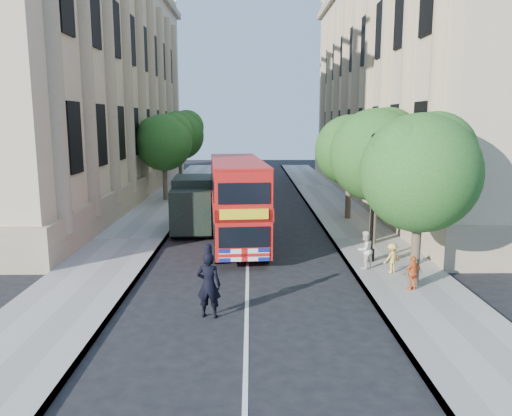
{
  "coord_description": "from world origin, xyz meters",
  "views": [
    {
      "loc": [
        0.12,
        -13.55,
        5.77
      ],
      "look_at": [
        0.34,
        6.12,
        2.3
      ],
      "focal_mm": 35.0,
      "sensor_mm": 36.0,
      "label": 1
    }
  ],
  "objects_px": {
    "box_van": "(193,206)",
    "police_constable": "(209,285)",
    "lamp_post": "(373,203)",
    "woman_pedestrian": "(365,250)",
    "double_decker_bus": "(237,199)"
  },
  "relations": [
    {
      "from": "box_van",
      "to": "police_constable",
      "type": "relative_size",
      "value": 2.53
    },
    {
      "from": "lamp_post",
      "to": "box_van",
      "type": "height_order",
      "value": "lamp_post"
    },
    {
      "from": "lamp_post",
      "to": "woman_pedestrian",
      "type": "bearing_deg",
      "value": -115.36
    },
    {
      "from": "double_decker_bus",
      "to": "box_van",
      "type": "distance_m",
      "value": 3.84
    },
    {
      "from": "double_decker_bus",
      "to": "box_van",
      "type": "height_order",
      "value": "double_decker_bus"
    },
    {
      "from": "police_constable",
      "to": "double_decker_bus",
      "type": "bearing_deg",
      "value": -84.58
    },
    {
      "from": "double_decker_bus",
      "to": "woman_pedestrian",
      "type": "bearing_deg",
      "value": -44.92
    },
    {
      "from": "police_constable",
      "to": "woman_pedestrian",
      "type": "relative_size",
      "value": 1.34
    },
    {
      "from": "double_decker_bus",
      "to": "police_constable",
      "type": "distance_m",
      "value": 8.77
    },
    {
      "from": "police_constable",
      "to": "woman_pedestrian",
      "type": "bearing_deg",
      "value": -132.03
    },
    {
      "from": "lamp_post",
      "to": "woman_pedestrian",
      "type": "height_order",
      "value": "lamp_post"
    },
    {
      "from": "double_decker_bus",
      "to": "police_constable",
      "type": "bearing_deg",
      "value": -99.15
    },
    {
      "from": "double_decker_bus",
      "to": "police_constable",
      "type": "height_order",
      "value": "double_decker_bus"
    },
    {
      "from": "double_decker_bus",
      "to": "lamp_post",
      "type": "bearing_deg",
      "value": -35.16
    },
    {
      "from": "lamp_post",
      "to": "police_constable",
      "type": "distance_m",
      "value": 8.36
    }
  ]
}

